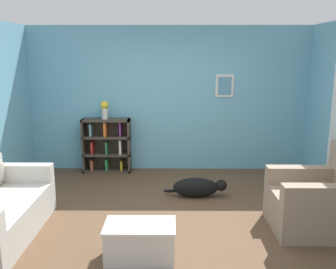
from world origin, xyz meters
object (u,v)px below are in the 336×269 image
coffee_table (140,240)px  dog (198,187)px  vase (105,109)px  bookshelf (107,145)px  recliner_chair (319,201)px

coffee_table → dog: (0.73, 1.73, -0.06)m
coffee_table → vase: size_ratio=2.28×
bookshelf → dog: bearing=-38.8°
bookshelf → coffee_table: 3.12m
bookshelf → coffee_table: (0.84, -2.99, -0.28)m
recliner_chair → vase: size_ratio=3.19×
dog → vase: size_ratio=2.95×
vase → recliner_chair: bearing=-37.5°
dog → vase: bearing=141.9°
dog → vase: 2.25m
recliner_chair → coffee_table: bearing=-162.2°
bookshelf → vase: vase is taller
bookshelf → coffee_table: bookshelf is taller
bookshelf → recliner_chair: (2.97, -2.31, -0.12)m
recliner_chair → dog: size_ratio=1.08×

